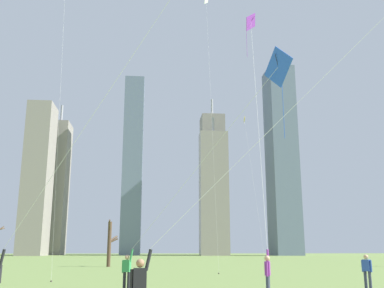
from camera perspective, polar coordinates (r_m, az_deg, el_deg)
kite_flyer_far_back_orange at (r=13.72m, az=-13.52°, el=0.55°), size 11.29×6.56×17.60m
kite_flyer_midfield_right_pink at (r=12.03m, az=2.50°, el=-8.52°), size 13.00×1.29×14.24m
kite_flyer_midfield_left_blue at (r=19.87m, az=-3.97°, el=-10.22°), size 6.37×6.76×9.42m
kite_flyer_midfield_center_purple at (r=20.28m, az=9.04°, el=-7.01°), size 1.85×7.52×16.34m
bystander_far_off_by_trees at (r=23.48m, az=21.51°, el=-14.79°), size 0.37×0.42×1.62m
distant_kite_low_near_trees_white at (r=45.84m, az=1.99°, el=15.13°), size 0.45×5.49×27.16m
distant_kite_high_overhead_yellow at (r=51.89m, az=6.97°, el=1.45°), size 0.66×6.06×17.26m
bare_tree_left_of_center at (r=51.22m, az=-10.51°, el=-12.33°), size 1.14×2.23×5.04m
skyline_slender_spire at (r=153.39m, az=-7.61°, el=-2.56°), size 6.60×9.13×60.53m
skyline_squat_block at (r=160.67m, az=2.68°, el=-5.05°), size 8.33×8.92×56.79m
skyline_tall_tower at (r=141.53m, az=2.81°, el=-6.19°), size 8.92×5.74×44.21m
skyline_wide_slab at (r=147.36m, az=-19.16°, el=-4.09°), size 7.53×10.97×47.37m
skyline_mid_tower_right at (r=148.59m, az=11.43°, el=-1.86°), size 8.30×11.22×61.52m
skyline_mid_tower_left at (r=162.94m, az=-16.97°, el=-5.31°), size 7.17×10.54×53.02m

